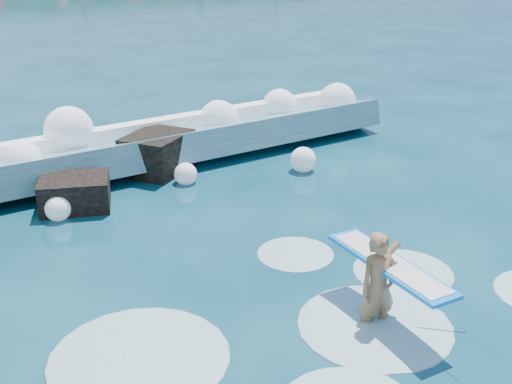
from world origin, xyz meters
TOP-DOWN VIEW (x-y plane):
  - ground at (0.00, 0.00)m, footprint 200.00×200.00m
  - breaking_wave at (1.16, 7.93)m, footprint 16.24×2.61m
  - rock_cluster at (-1.37, 6.77)m, footprint 8.00×3.14m
  - surfer_with_board at (1.69, -1.47)m, footprint 1.08×3.07m
  - wave_spray at (1.86, 7.89)m, footprint 15.49×4.45m
  - surf_foam at (0.57, -1.09)m, footprint 9.27×6.03m

SIDE VIEW (x-z plane):
  - ground at x=0.00m, z-range 0.00..0.00m
  - surf_foam at x=0.57m, z-range -0.07..0.07m
  - rock_cluster at x=-1.37m, z-range -0.23..1.01m
  - breaking_wave at x=1.16m, z-range -0.21..1.19m
  - surfer_with_board at x=1.69m, z-range -0.26..1.71m
  - wave_spray at x=1.86m, z-range -0.03..1.83m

